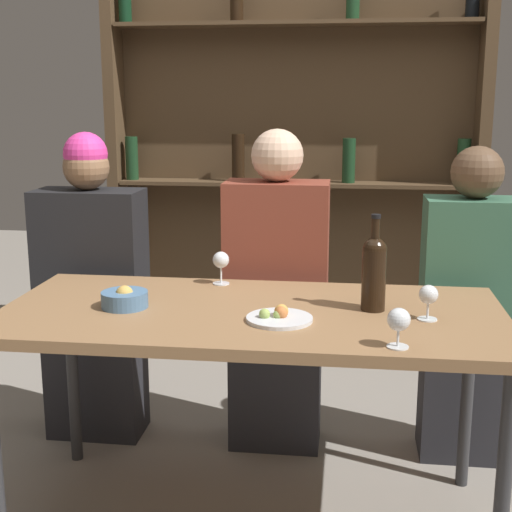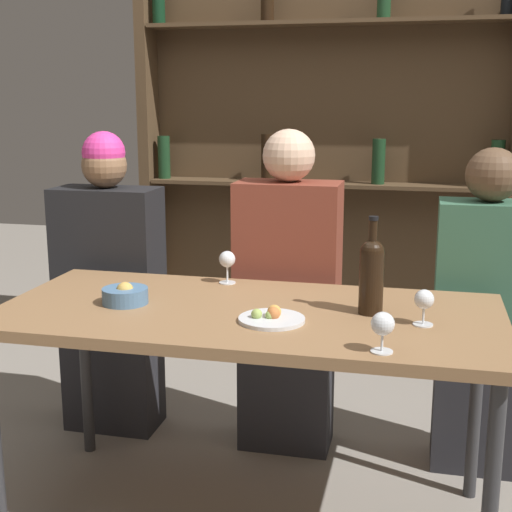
# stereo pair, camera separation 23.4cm
# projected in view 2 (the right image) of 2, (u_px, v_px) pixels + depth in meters

# --- Properties ---
(dining_table) EXTENTS (1.60, 0.75, 0.74)m
(dining_table) POSITION_uv_depth(u_px,v_px,m) (248.00, 327.00, 2.28)
(dining_table) COLOR olive
(dining_table) RESTS_ON ground_plane
(wine_rack_wall) EXTENTS (1.98, 0.21, 2.01)m
(wine_rack_wall) POSITION_uv_depth(u_px,v_px,m) (323.00, 170.00, 3.79)
(wine_rack_wall) COLOR #4C3823
(wine_rack_wall) RESTS_ON ground_plane
(wine_bottle) EXTENTS (0.08, 0.08, 0.31)m
(wine_bottle) POSITION_uv_depth(u_px,v_px,m) (372.00, 273.00, 2.20)
(wine_bottle) COLOR black
(wine_bottle) RESTS_ON dining_table
(wine_glass_0) EXTENTS (0.06, 0.06, 0.11)m
(wine_glass_0) POSITION_uv_depth(u_px,v_px,m) (383.00, 325.00, 1.87)
(wine_glass_0) COLOR silver
(wine_glass_0) RESTS_ON dining_table
(wine_glass_1) EXTENTS (0.06, 0.06, 0.12)m
(wine_glass_1) POSITION_uv_depth(u_px,v_px,m) (227.00, 261.00, 2.57)
(wine_glass_1) COLOR silver
(wine_glass_1) RESTS_ON dining_table
(wine_glass_2) EXTENTS (0.06, 0.06, 0.11)m
(wine_glass_2) POSITION_uv_depth(u_px,v_px,m) (424.00, 301.00, 2.09)
(wine_glass_2) COLOR silver
(wine_glass_2) RESTS_ON dining_table
(food_plate_0) EXTENTS (0.20, 0.20, 0.05)m
(food_plate_0) POSITION_uv_depth(u_px,v_px,m) (271.00, 317.00, 2.14)
(food_plate_0) COLOR silver
(food_plate_0) RESTS_ON dining_table
(snack_bowl) EXTENTS (0.15, 0.15, 0.07)m
(snack_bowl) POSITION_uv_depth(u_px,v_px,m) (125.00, 295.00, 2.33)
(snack_bowl) COLOR #4C7299
(snack_bowl) RESTS_ON dining_table
(seated_person_left) EXTENTS (0.43, 0.22, 1.27)m
(seated_person_left) POSITION_uv_depth(u_px,v_px,m) (110.00, 292.00, 2.99)
(seated_person_left) COLOR #26262B
(seated_person_left) RESTS_ON ground_plane
(seated_person_center) EXTENTS (0.40, 0.22, 1.28)m
(seated_person_center) POSITION_uv_depth(u_px,v_px,m) (287.00, 302.00, 2.81)
(seated_person_center) COLOR #26262B
(seated_person_center) RESTS_ON ground_plane
(seated_person_right) EXTENTS (0.36, 0.22, 1.22)m
(seated_person_right) POSITION_uv_depth(u_px,v_px,m) (482.00, 321.00, 2.65)
(seated_person_right) COLOR #26262B
(seated_person_right) RESTS_ON ground_plane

